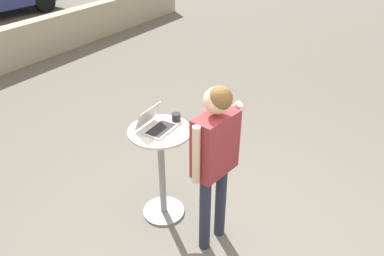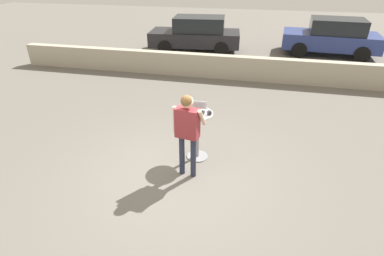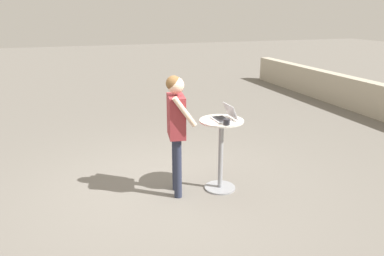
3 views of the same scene
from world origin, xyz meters
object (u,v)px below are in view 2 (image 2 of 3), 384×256
Objects in this scene: coffee_mug at (209,113)px; parked_car_near_street at (196,34)px; standing_person at (187,126)px; laptop at (198,110)px; cafe_table at (198,131)px; parked_car_further_down at (332,37)px.

parked_car_near_street is at bearing 103.51° from coffee_mug.
laptop is at bearing 84.88° from standing_person.
parked_car_near_street reaches higher than cafe_table.
coffee_mug is 0.03× the size of parked_car_further_down.
coffee_mug is 0.70m from standing_person.
laptop is at bearing -114.10° from parked_car_further_down.
standing_person is at bearing -112.91° from parked_car_further_down.
cafe_table is 8.96× the size of coffee_mug.
cafe_table is 0.81m from standing_person.
coffee_mug is at bearing -112.70° from parked_car_further_down.
coffee_mug is at bearing -17.23° from laptop.
parked_car_near_street is at bearing 100.88° from standing_person.
laptop is 0.08× the size of parked_car_further_down.
cafe_table is 0.62× the size of standing_person.
cafe_table is at bearing -88.15° from laptop.
standing_person reaches higher than parked_car_further_down.
laptop reaches higher than coffee_mug.
parked_car_near_street is 6.19m from parked_car_further_down.
laptop is 9.03m from parked_car_near_street.
laptop is at bearing -77.89° from parked_car_near_street.
cafe_table is 0.52m from coffee_mug.
parked_car_further_down is (4.01, 9.60, -0.31)m from coffee_mug.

